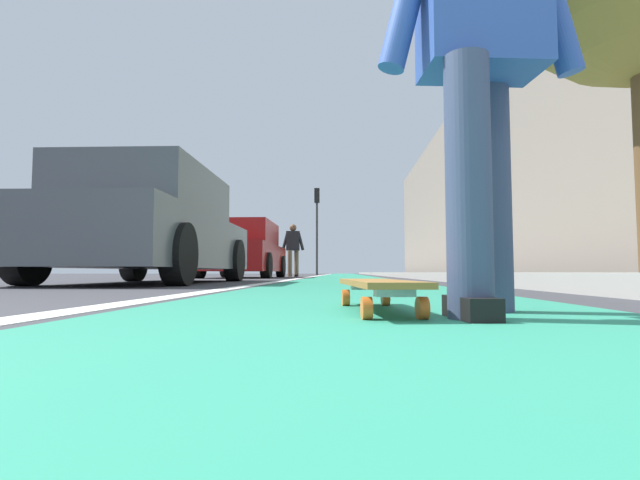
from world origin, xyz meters
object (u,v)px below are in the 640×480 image
parked_car_near (151,229)px  traffic_light (317,215)px  skater_person (480,40)px  pedestrian_distant (293,247)px  skateboard (378,286)px  parked_car_mid (244,251)px

parked_car_near → traffic_light: size_ratio=0.92×
skater_person → traffic_light: 24.87m
traffic_light → pedestrian_distant: size_ratio=2.82×
skater_person → traffic_light: (24.69, 1.86, 2.32)m
pedestrian_distant → skater_person: bearing=-171.5°
skater_person → traffic_light: traffic_light is taller
skater_person → traffic_light: size_ratio=0.34×
parked_car_near → pedestrian_distant: 9.18m
skater_person → parked_car_near: 5.59m
skater_person → pedestrian_distant: bearing=8.5°
skateboard → pedestrian_distant: pedestrian_distant is taller
traffic_light → pedestrian_distant: bearing=179.0°
skater_person → parked_car_near: size_ratio=0.37×
parked_car_near → traffic_light: 20.19m
skateboard → parked_car_near: 5.31m
skater_person → parked_car_mid: size_ratio=0.39×
parked_car_mid → traffic_light: traffic_light is taller
skateboard → skater_person: skater_person is taller
skateboard → traffic_light: traffic_light is taller
parked_car_near → parked_car_mid: parked_car_near is taller
skater_person → skateboard: bearing=66.6°
skateboard → traffic_light: bearing=3.5°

